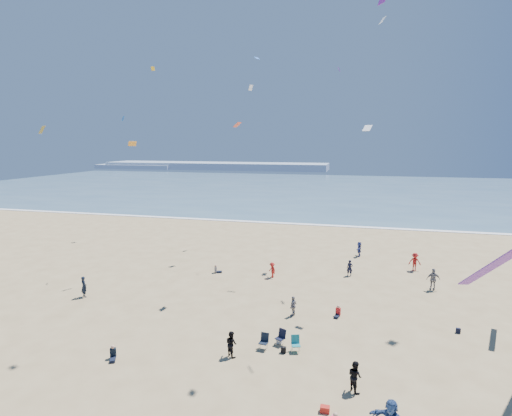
# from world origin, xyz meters

# --- Properties ---
(ground) EXTENTS (220.00, 220.00, 0.00)m
(ground) POSITION_xyz_m (0.00, 0.00, 0.00)
(ground) COLOR tan
(ground) RESTS_ON ground
(ocean) EXTENTS (220.00, 100.00, 0.06)m
(ocean) POSITION_xyz_m (0.00, 95.00, 0.03)
(ocean) COLOR #476B84
(ocean) RESTS_ON ground
(surf_line) EXTENTS (220.00, 1.20, 0.08)m
(surf_line) POSITION_xyz_m (0.00, 45.00, 0.04)
(surf_line) COLOR white
(surf_line) RESTS_ON ground
(headland_far) EXTENTS (110.00, 20.00, 3.20)m
(headland_far) POSITION_xyz_m (-60.00, 170.00, 1.60)
(headland_far) COLOR #7A8EA8
(headland_far) RESTS_ON ground
(headland_near) EXTENTS (40.00, 14.00, 2.00)m
(headland_near) POSITION_xyz_m (-100.00, 165.00, 1.00)
(headland_near) COLOR #7A8EA8
(headland_near) RESTS_ON ground
(standing_flyers) EXTENTS (32.68, 31.27, 1.93)m
(standing_flyers) POSITION_xyz_m (5.95, 11.96, 0.87)
(standing_flyers) COLOR black
(standing_flyers) RESTS_ON ground
(seated_group) EXTENTS (14.03, 23.48, 0.84)m
(seated_group) POSITION_xyz_m (1.08, 5.98, 0.42)
(seated_group) COLOR white
(seated_group) RESTS_ON ground
(chair_cluster) EXTENTS (2.72, 1.54, 1.00)m
(chair_cluster) POSITION_xyz_m (4.00, 6.14, 0.50)
(chair_cluster) COLOR black
(chair_cluster) RESTS_ON ground
(white_tote) EXTENTS (0.35, 0.20, 0.40)m
(white_tote) POSITION_xyz_m (3.84, 6.79, 0.20)
(white_tote) COLOR white
(white_tote) RESTS_ON ground
(black_backpack) EXTENTS (0.30, 0.22, 0.38)m
(black_backpack) POSITION_xyz_m (4.32, 5.71, 0.19)
(black_backpack) COLOR black
(black_backpack) RESTS_ON ground
(cooler) EXTENTS (0.45, 0.30, 0.30)m
(cooler) POSITION_xyz_m (7.23, 0.81, 0.15)
(cooler) COLOR red
(cooler) RESTS_ON ground
(navy_bag) EXTENTS (0.28, 0.18, 0.34)m
(navy_bag) POSITION_xyz_m (15.35, 11.18, 0.17)
(navy_bag) COLOR black
(navy_bag) RESTS_ON ground
(kites_aloft) EXTENTS (44.83, 41.80, 28.08)m
(kites_aloft) POSITION_xyz_m (9.76, 12.45, 14.83)
(kites_aloft) COLOR green
(kites_aloft) RESTS_ON ground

